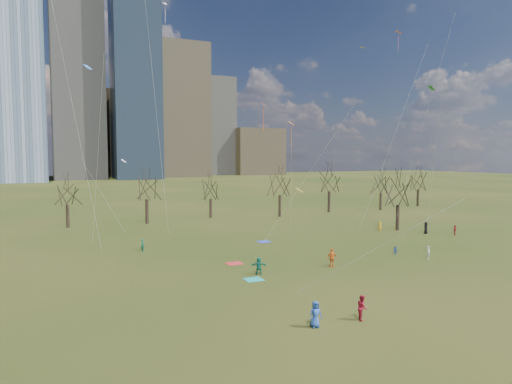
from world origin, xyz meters
name	(u,v)px	position (x,y,z in m)	size (l,w,h in m)	color
ground	(310,278)	(0.00, 0.00, 0.00)	(500.00, 500.00, 0.00)	black
downtown_skyline	(89,101)	(-2.43, 210.64, 39.01)	(212.50, 78.00, 118.00)	slate
bare_tree_row	(192,187)	(-0.09, 37.22, 6.12)	(113.04, 29.80, 9.50)	black
blanket_teal	(254,279)	(-4.91, 1.65, 0.01)	(1.60, 1.50, 0.03)	teal
blanket_navy	(264,242)	(3.73, 17.78, 0.01)	(1.60, 1.50, 0.03)	#293CC0
blanket_crimson	(234,263)	(-4.20, 8.10, 0.01)	(1.60, 1.50, 0.03)	red
person_0	(315,314)	(-5.92, -10.44, 0.86)	(0.85, 0.55, 1.73)	#254EA3
person_1	(428,253)	(15.54, 1.38, 0.71)	(0.52, 0.34, 1.42)	white
person_2	(362,307)	(-2.33, -10.59, 0.85)	(0.83, 0.65, 1.70)	#AB1830
person_4	(332,258)	(4.12, 2.70, 0.93)	(1.09, 0.46, 1.87)	orange
person_5	(259,266)	(-3.73, 3.10, 0.83)	(1.54, 0.49, 1.66)	#19745A
person_6	(426,228)	(27.53, 13.83, 0.84)	(0.83, 0.54, 1.69)	black
person_8	(395,251)	(13.70, 4.41, 0.50)	(0.48, 0.38, 0.99)	#23449A
person_10	(455,230)	(30.52, 11.42, 0.69)	(0.81, 0.34, 1.39)	#A31724
person_12	(380,226)	(23.51, 18.98, 0.72)	(0.70, 0.46, 1.43)	gold
person_13	(143,245)	(-11.76, 17.91, 0.76)	(0.55, 0.36, 1.51)	#17694F
kites_airborne	(262,133)	(0.79, 12.12, 13.65)	(60.30, 40.22, 29.14)	#E84B13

